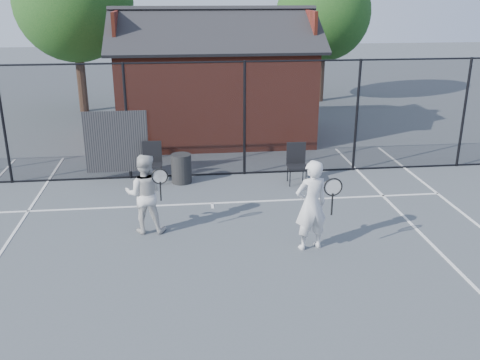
{
  "coord_description": "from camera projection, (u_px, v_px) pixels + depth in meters",
  "views": [
    {
      "loc": [
        -0.66,
        -8.45,
        4.68
      ],
      "look_at": [
        0.48,
        1.48,
        1.1
      ],
      "focal_mm": 40.0,
      "sensor_mm": 36.0,
      "label": 1
    }
  ],
  "objects": [
    {
      "name": "clubhouse",
      "position": [
        215.0,
        89.0,
        17.48
      ],
      "size": [
        6.5,
        4.36,
        4.19
      ],
      "color": "maroon",
      "rests_on": "ground"
    },
    {
      "name": "ground",
      "position": [
        223.0,
        267.0,
        9.55
      ],
      "size": [
        80.0,
        80.0,
        0.0
      ],
      "primitive_type": "plane",
      "color": "#4B5055",
      "rests_on": "ground"
    },
    {
      "name": "fence",
      "position": [
        194.0,
        123.0,
        13.71
      ],
      "size": [
        22.04,
        3.0,
        3.0
      ],
      "color": "black",
      "rests_on": "ground"
    },
    {
      "name": "player_front",
      "position": [
        311.0,
        205.0,
        9.95
      ],
      "size": [
        0.83,
        0.65,
        1.76
      ],
      "color": "silver",
      "rests_on": "ground"
    },
    {
      "name": "chair_left",
      "position": [
        152.0,
        164.0,
        13.53
      ],
      "size": [
        0.5,
        0.52,
        1.02
      ],
      "primitive_type": "cube",
      "rotation": [
        0.0,
        0.0,
        -0.02
      ],
      "color": "black",
      "rests_on": "ground"
    },
    {
      "name": "player_back",
      "position": [
        145.0,
        194.0,
        10.69
      ],
      "size": [
        0.91,
        0.69,
        1.64
      ],
      "color": "silver",
      "rests_on": "ground"
    },
    {
      "name": "waste_bin",
      "position": [
        181.0,
        168.0,
        13.59
      ],
      "size": [
        0.58,
        0.58,
        0.75
      ],
      "primitive_type": "cylinder",
      "rotation": [
        0.0,
        0.0,
        0.14
      ],
      "color": "black",
      "rests_on": "ground"
    },
    {
      "name": "chair_right",
      "position": [
        297.0,
        165.0,
        13.46
      ],
      "size": [
        0.51,
        0.53,
        1.01
      ],
      "primitive_type": "cube",
      "rotation": [
        0.0,
        0.0,
        -0.04
      ],
      "color": "black",
      "rests_on": "ground"
    },
    {
      "name": "tree_left",
      "position": [
        74.0,
        3.0,
        20.28
      ],
      "size": [
        4.48,
        4.48,
        6.44
      ],
      "color": "black",
      "rests_on": "ground"
    },
    {
      "name": "court_lines",
      "position": [
        230.0,
        307.0,
        8.31
      ],
      "size": [
        11.02,
        18.0,
        0.01
      ],
      "color": "silver",
      "rests_on": "ground"
    },
    {
      "name": "tree_right",
      "position": [
        323.0,
        13.0,
        22.45
      ],
      "size": [
        3.97,
        3.97,
        5.7
      ],
      "color": "black",
      "rests_on": "ground"
    }
  ]
}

